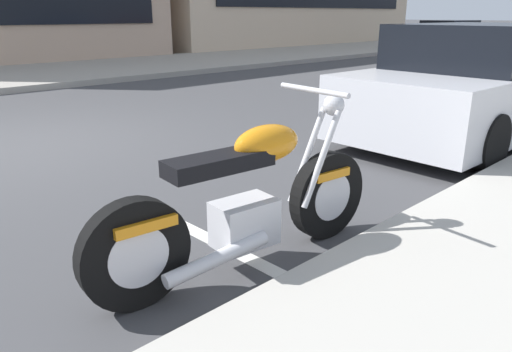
% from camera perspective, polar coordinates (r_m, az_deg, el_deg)
% --- Properties ---
extents(ground_plane, '(260.00, 260.00, 0.00)m').
position_cam_1_polar(ground_plane, '(6.77, -25.55, 3.22)').
color(ground_plane, '#3D3D3F').
extents(sidewalk_far_curb, '(120.00, 5.00, 0.14)m').
position_cam_1_polar(sidewalk_far_curb, '(19.34, 2.62, 14.05)').
color(sidewalk_far_curb, gray).
rests_on(sidewalk_far_curb, ground).
extents(parking_stall_stripe, '(0.12, 2.20, 0.01)m').
position_cam_1_polar(parking_stall_stripe, '(3.49, -3.59, -8.30)').
color(parking_stall_stripe, silver).
rests_on(parking_stall_stripe, ground).
extents(parked_motorcycle, '(2.14, 0.62, 1.12)m').
position_cam_1_polar(parked_motorcycle, '(3.08, -1.00, -3.32)').
color(parked_motorcycle, black).
rests_on(parked_motorcycle, ground).
extents(parked_car_across_street, '(4.31, 1.92, 1.46)m').
position_cam_1_polar(parked_car_across_street, '(7.11, 24.49, 9.72)').
color(parked_car_across_street, silver).
rests_on(parked_car_across_street, ground).
extents(car_opposite_curb, '(4.81, 2.10, 1.31)m').
position_cam_1_polar(car_opposite_curb, '(23.96, 21.53, 15.03)').
color(car_opposite_curb, gray).
rests_on(car_opposite_curb, ground).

